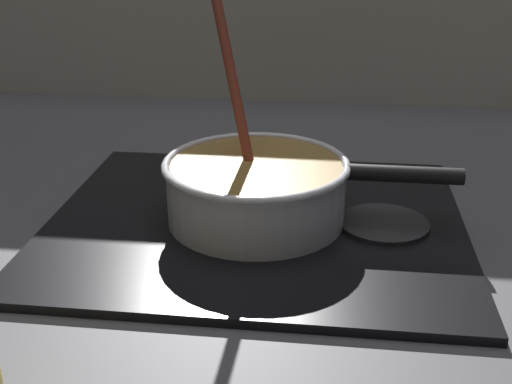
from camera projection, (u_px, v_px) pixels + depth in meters
The scene contains 5 objects.
ground at pixel (279, 296), 0.77m from camera, with size 2.40×1.60×0.04m, color #4C4C51.
hob_plate at pixel (256, 223), 0.90m from camera, with size 0.56×0.48×0.01m, color black.
burner_ring at pixel (256, 216), 0.89m from camera, with size 0.21×0.21×0.01m, color #592D0C.
spare_burner at pixel (384, 224), 0.87m from camera, with size 0.12×0.12×0.01m, color #262628.
cooking_pan at pixel (257, 188), 0.88m from camera, with size 0.39×0.25×0.33m.
Camera 1 is at (0.05, -0.66, 0.40)m, focal length 45.96 mm.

